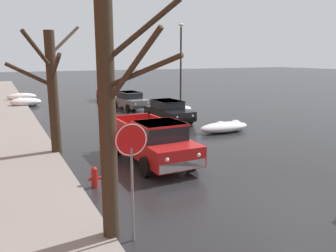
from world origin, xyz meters
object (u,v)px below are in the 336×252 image
pickup_truck_red_approaching_near_lane (154,141)px  sedan_grey_parked_kerbside_mid (130,100)px  bare_tree_second_along_sidewalk (52,88)px  sedan_black_parked_kerbside_close (168,111)px  sedan_red_parked_far_down_block (109,93)px  fire_hydrant (95,177)px  street_lamp_post (181,63)px  bare_tree_at_the_corner (110,119)px  stop_sign_at_corner (131,151)px

pickup_truck_red_approaching_near_lane → sedan_grey_parked_kerbside_mid: 14.32m
bare_tree_second_along_sidewalk → sedan_black_parked_kerbside_close: size_ratio=1.34×
sedan_red_parked_far_down_block → fire_hydrant: 22.45m
sedan_grey_parked_kerbside_mid → street_lamp_post: street_lamp_post is taller
fire_hydrant → bare_tree_at_the_corner: bearing=-97.4°
sedan_red_parked_far_down_block → pickup_truck_red_approaching_near_lane: bearing=-102.1°
bare_tree_second_along_sidewalk → fire_hydrant: size_ratio=7.91×
sedan_grey_parked_kerbside_mid → sedan_red_parked_far_down_block: (0.06, 5.98, 0.00)m
bare_tree_second_along_sidewalk → fire_hydrant: (0.53, -4.52, -2.56)m
sedan_grey_parked_kerbside_mid → bare_tree_at_the_corner: bearing=-111.8°
sedan_red_parked_far_down_block → fire_hydrant: sedan_red_parked_far_down_block is taller
stop_sign_at_corner → fire_hydrant: bearing=89.3°
pickup_truck_red_approaching_near_lane → bare_tree_at_the_corner: bearing=-123.6°
bare_tree_at_the_corner → pickup_truck_red_approaching_near_lane: bearing=56.4°
sedan_black_parked_kerbside_close → stop_sign_at_corner: 14.67m
bare_tree_second_along_sidewalk → stop_sign_at_corner: 8.18m
pickup_truck_red_approaching_near_lane → sedan_black_parked_kerbside_close: pickup_truck_red_approaching_near_lane is taller
sedan_black_parked_kerbside_close → sedan_grey_parked_kerbside_mid: 6.32m
bare_tree_second_along_sidewalk → stop_sign_at_corner: bearing=-86.6°
bare_tree_at_the_corner → sedan_grey_parked_kerbside_mid: bare_tree_at_the_corner is taller
bare_tree_second_along_sidewalk → pickup_truck_red_approaching_near_lane: 4.91m
fire_hydrant → stop_sign_at_corner: stop_sign_at_corner is taller
sedan_grey_parked_kerbside_mid → bare_tree_second_along_sidewalk: bearing=-125.0°
sedan_grey_parked_kerbside_mid → sedan_black_parked_kerbside_close: bearing=-87.5°
sedan_red_parked_far_down_block → stop_sign_at_corner: size_ratio=1.53×
sedan_red_parked_far_down_block → bare_tree_at_the_corner: bearing=-107.0°
fire_hydrant → stop_sign_at_corner: bearing=-90.7°
bare_tree_at_the_corner → stop_sign_at_corner: (0.39, -0.25, -0.72)m
pickup_truck_red_approaching_near_lane → sedan_black_parked_kerbside_close: (4.43, 7.38, -0.13)m
sedan_red_parked_far_down_block → street_lamp_post: street_lamp_post is taller
sedan_red_parked_far_down_block → street_lamp_post: size_ratio=0.64×
sedan_red_parked_far_down_block → sedan_black_parked_kerbside_close: bearing=-89.0°
bare_tree_at_the_corner → bare_tree_second_along_sidewalk: bare_tree_second_along_sidewalk is taller
stop_sign_at_corner → street_lamp_post: size_ratio=0.42×
bare_tree_second_along_sidewalk → street_lamp_post: 13.77m
bare_tree_at_the_corner → bare_tree_second_along_sidewalk: (-0.09, 7.88, 0.01)m
sedan_grey_parked_kerbside_mid → fire_hydrant: size_ratio=5.69×
sedan_black_parked_kerbside_close → stop_sign_at_corner: stop_sign_at_corner is taller
bare_tree_at_the_corner → sedan_black_parked_kerbside_close: size_ratio=1.30×
sedan_grey_parked_kerbside_mid → street_lamp_post: size_ratio=0.60×
bare_tree_at_the_corner → pickup_truck_red_approaching_near_lane: 6.31m
bare_tree_at_the_corner → street_lamp_post: size_ratio=0.81×
bare_tree_second_along_sidewalk → sedan_red_parked_far_down_block: (7.61, 16.78, -2.16)m
sedan_grey_parked_kerbside_mid → fire_hydrant: (-7.03, -15.32, -0.39)m
bare_tree_second_along_sidewalk → pickup_truck_red_approaching_near_lane: (3.40, -2.90, -2.03)m
pickup_truck_red_approaching_near_lane → fire_hydrant: 3.34m
bare_tree_second_along_sidewalk → sedan_grey_parked_kerbside_mid: bearing=55.0°
bare_tree_at_the_corner → stop_sign_at_corner: 0.86m
fire_hydrant → street_lamp_post: size_ratio=0.11×
bare_tree_at_the_corner → fire_hydrant: (0.44, 3.37, -2.54)m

